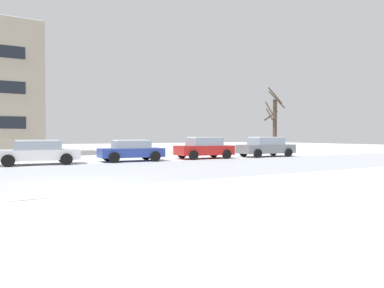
{
  "coord_description": "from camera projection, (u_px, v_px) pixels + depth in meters",
  "views": [
    {
      "loc": [
        -1.82,
        -11.64,
        1.59
      ],
      "look_at": [
        7.45,
        5.3,
        1.14
      ],
      "focal_mm": 31.86,
      "sensor_mm": 36.0,
      "label": 1
    }
  ],
  "objects": [
    {
      "name": "parked_car_gray",
      "position": [
        266.0,
        147.0,
        26.29
      ],
      "size": [
        4.54,
        2.16,
        1.53
      ],
      "color": "slate",
      "rests_on": "ground"
    },
    {
      "name": "parked_car_red",
      "position": [
        204.0,
        148.0,
        23.98
      ],
      "size": [
        4.06,
        2.2,
        1.53
      ],
      "color": "red",
      "rests_on": "ground"
    },
    {
      "name": "road_surface",
      "position": [
        57.0,
        174.0,
        14.06
      ],
      "size": [
        80.0,
        8.72,
        0.0
      ],
      "color": "#B7BCC4",
      "rests_on": "ground"
    },
    {
      "name": "parked_car_white",
      "position": [
        38.0,
        152.0,
        18.85
      ],
      "size": [
        4.41,
        2.27,
        1.37
      ],
      "color": "white",
      "rests_on": "ground"
    },
    {
      "name": "tree_far_right",
      "position": [
        274.0,
        123.0,
        32.28
      ],
      "size": [
        1.95,
        1.98,
        6.17
      ],
      "color": "#423326",
      "rests_on": "ground"
    },
    {
      "name": "parked_car_blue",
      "position": [
        131.0,
        150.0,
        21.37
      ],
      "size": [
        4.01,
        2.14,
        1.35
      ],
      "color": "#283D93",
      "rests_on": "ground"
    },
    {
      "name": "ground_plane",
      "position": [
        70.0,
        185.0,
        11.12
      ],
      "size": [
        120.0,
        120.0,
        0.0
      ],
      "primitive_type": "plane",
      "color": "white"
    }
  ]
}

